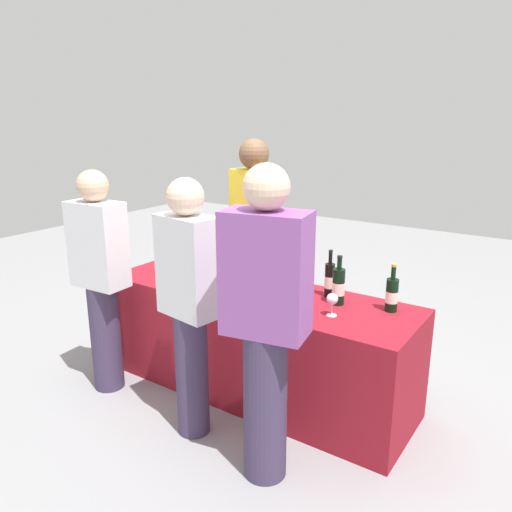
{
  "coord_description": "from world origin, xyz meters",
  "views": [
    {
      "loc": [
        1.83,
        -2.68,
        1.93
      ],
      "look_at": [
        0.0,
        0.0,
        1.01
      ],
      "focal_mm": 35.25,
      "sensor_mm": 36.0,
      "label": 1
    }
  ],
  "objects_px": {
    "wine_bottle_6": "(392,294)",
    "wine_glass_2": "(192,271)",
    "wine_bottle_5": "(338,286)",
    "guest_2": "(266,319)",
    "wine_glass_1": "(173,267)",
    "wine_glass_0": "(160,263)",
    "guest_0": "(100,275)",
    "guest_1": "(189,301)",
    "wine_bottle_2": "(223,263)",
    "wine_bottle_4": "(330,280)",
    "wine_glass_4": "(332,300)",
    "wine_bottle_0": "(174,252)",
    "server_pouring": "(254,237)",
    "wine_bottle_3": "(293,277)",
    "menu_board": "(225,281)",
    "wine_bottle_1": "(216,258)",
    "wine_glass_3": "(295,292)"
  },
  "relations": [
    {
      "from": "wine_bottle_1",
      "to": "wine_glass_4",
      "type": "relative_size",
      "value": 2.22
    },
    {
      "from": "wine_glass_1",
      "to": "wine_glass_3",
      "type": "bearing_deg",
      "value": 0.32
    },
    {
      "from": "wine_glass_2",
      "to": "menu_board",
      "type": "bearing_deg",
      "value": 116.59
    },
    {
      "from": "wine_bottle_6",
      "to": "server_pouring",
      "type": "xyz_separation_m",
      "value": [
        -1.28,
        0.37,
        0.11
      ]
    },
    {
      "from": "wine_glass_1",
      "to": "guest_2",
      "type": "height_order",
      "value": "guest_2"
    },
    {
      "from": "wine_glass_0",
      "to": "menu_board",
      "type": "relative_size",
      "value": 0.16
    },
    {
      "from": "menu_board",
      "to": "wine_bottle_6",
      "type": "bearing_deg",
      "value": -31.76
    },
    {
      "from": "wine_glass_0",
      "to": "wine_glass_3",
      "type": "bearing_deg",
      "value": -0.22
    },
    {
      "from": "wine_bottle_4",
      "to": "wine_glass_4",
      "type": "xyz_separation_m",
      "value": [
        0.16,
        -0.29,
        -0.02
      ]
    },
    {
      "from": "wine_glass_4",
      "to": "server_pouring",
      "type": "distance_m",
      "value": 1.2
    },
    {
      "from": "wine_bottle_6",
      "to": "wine_glass_1",
      "type": "distance_m",
      "value": 1.58
    },
    {
      "from": "wine_glass_1",
      "to": "guest_1",
      "type": "bearing_deg",
      "value": -39.87
    },
    {
      "from": "guest_1",
      "to": "wine_bottle_6",
      "type": "bearing_deg",
      "value": 48.56
    },
    {
      "from": "wine_glass_0",
      "to": "wine_glass_1",
      "type": "bearing_deg",
      "value": -4.3
    },
    {
      "from": "wine_bottle_2",
      "to": "wine_glass_1",
      "type": "distance_m",
      "value": 0.37
    },
    {
      "from": "wine_bottle_2",
      "to": "wine_glass_2",
      "type": "height_order",
      "value": "wine_bottle_2"
    },
    {
      "from": "wine_bottle_3",
      "to": "wine_glass_0",
      "type": "distance_m",
      "value": 1.05
    },
    {
      "from": "wine_bottle_2",
      "to": "guest_1",
      "type": "distance_m",
      "value": 0.77
    },
    {
      "from": "wine_glass_2",
      "to": "guest_2",
      "type": "distance_m",
      "value": 1.1
    },
    {
      "from": "wine_glass_1",
      "to": "guest_0",
      "type": "xyz_separation_m",
      "value": [
        -0.25,
        -0.46,
        0.01
      ]
    },
    {
      "from": "wine_glass_0",
      "to": "guest_2",
      "type": "height_order",
      "value": "guest_2"
    },
    {
      "from": "wine_glass_3",
      "to": "wine_glass_4",
      "type": "distance_m",
      "value": 0.26
    },
    {
      "from": "wine_glass_0",
      "to": "guest_0",
      "type": "height_order",
      "value": "guest_0"
    },
    {
      "from": "wine_bottle_5",
      "to": "guest_2",
      "type": "bearing_deg",
      "value": -92.65
    },
    {
      "from": "wine_glass_1",
      "to": "wine_glass_0",
      "type": "bearing_deg",
      "value": 175.7
    },
    {
      "from": "wine_bottle_1",
      "to": "server_pouring",
      "type": "xyz_separation_m",
      "value": [
        0.1,
        0.36,
        0.1
      ]
    },
    {
      "from": "wine_bottle_5",
      "to": "wine_bottle_4",
      "type": "bearing_deg",
      "value": 139.49
    },
    {
      "from": "wine_bottle_3",
      "to": "menu_board",
      "type": "height_order",
      "value": "wine_bottle_3"
    },
    {
      "from": "wine_bottle_4",
      "to": "wine_glass_0",
      "type": "height_order",
      "value": "wine_bottle_4"
    },
    {
      "from": "wine_bottle_6",
      "to": "wine_glass_2",
      "type": "distance_m",
      "value": 1.36
    },
    {
      "from": "wine_bottle_1",
      "to": "wine_glass_3",
      "type": "xyz_separation_m",
      "value": [
        0.85,
        -0.28,
        -0.02
      ]
    },
    {
      "from": "wine_glass_3",
      "to": "wine_bottle_3",
      "type": "bearing_deg",
      "value": 122.69
    },
    {
      "from": "wine_bottle_1",
      "to": "guest_2",
      "type": "distance_m",
      "value": 1.35
    },
    {
      "from": "guest_0",
      "to": "guest_1",
      "type": "bearing_deg",
      "value": -7.32
    },
    {
      "from": "wine_bottle_3",
      "to": "wine_bottle_5",
      "type": "relative_size",
      "value": 0.94
    },
    {
      "from": "wine_bottle_5",
      "to": "menu_board",
      "type": "distance_m",
      "value": 1.79
    },
    {
      "from": "wine_glass_2",
      "to": "wine_glass_4",
      "type": "bearing_deg",
      "value": 3.28
    },
    {
      "from": "wine_bottle_4",
      "to": "guest_0",
      "type": "distance_m",
      "value": 1.57
    },
    {
      "from": "wine_bottle_1",
      "to": "guest_0",
      "type": "xyz_separation_m",
      "value": [
        -0.43,
        -0.74,
        -0.02
      ]
    },
    {
      "from": "guest_1",
      "to": "menu_board",
      "type": "relative_size",
      "value": 1.97
    },
    {
      "from": "wine_bottle_0",
      "to": "wine_bottle_2",
      "type": "distance_m",
      "value": 0.5
    },
    {
      "from": "wine_bottle_3",
      "to": "wine_glass_4",
      "type": "bearing_deg",
      "value": -30.27
    },
    {
      "from": "wine_glass_3",
      "to": "wine_bottle_0",
      "type": "bearing_deg",
      "value": 170.47
    },
    {
      "from": "wine_bottle_1",
      "to": "wine_glass_2",
      "type": "relative_size",
      "value": 2.11
    },
    {
      "from": "wine_bottle_2",
      "to": "menu_board",
      "type": "relative_size",
      "value": 0.41
    },
    {
      "from": "wine_bottle_2",
      "to": "guest_2",
      "type": "distance_m",
      "value": 1.19
    },
    {
      "from": "guest_0",
      "to": "wine_glass_2",
      "type": "bearing_deg",
      "value": 35.72
    },
    {
      "from": "wine_bottle_4",
      "to": "guest_0",
      "type": "relative_size",
      "value": 0.2
    },
    {
      "from": "wine_bottle_5",
      "to": "menu_board",
      "type": "height_order",
      "value": "wine_bottle_5"
    },
    {
      "from": "wine_bottle_0",
      "to": "wine_glass_0",
      "type": "xyz_separation_m",
      "value": [
        0.05,
        -0.2,
        -0.03
      ]
    }
  ]
}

